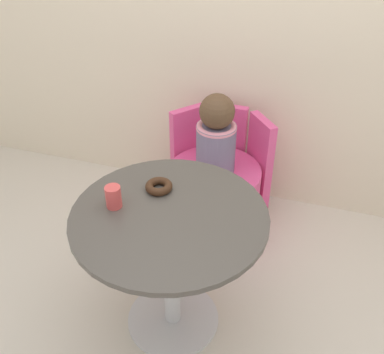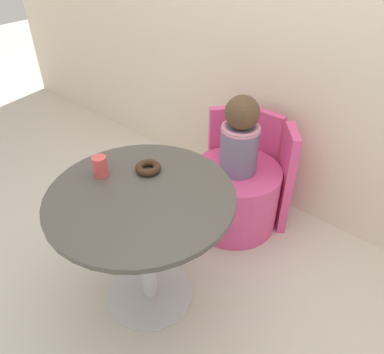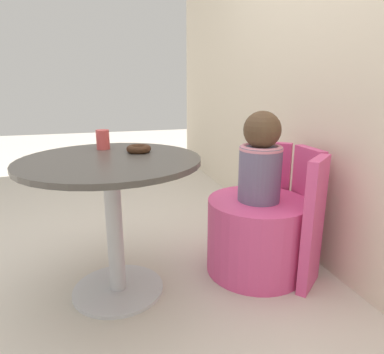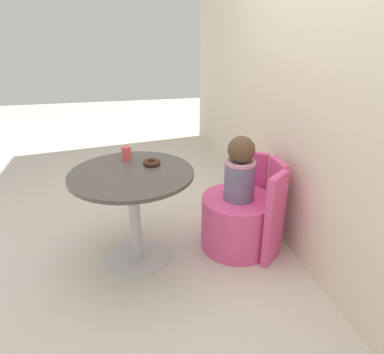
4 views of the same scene
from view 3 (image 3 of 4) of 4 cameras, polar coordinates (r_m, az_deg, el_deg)
name	(u,v)px [view 3 (image 3 of 4)]	position (r m, az deg, el deg)	size (l,w,h in m)	color
ground_plane	(129,301)	(1.78, -10.46, -19.63)	(12.00, 12.00, 0.00)	beige
back_wall	(357,42)	(1.91, 25.74, 19.62)	(6.00, 0.06, 2.40)	beige
round_table	(112,193)	(1.63, -13.16, -2.54)	(0.82, 0.82, 0.68)	silver
tub_chair	(256,235)	(1.93, 10.68, -9.55)	(0.54, 0.54, 0.41)	#E54C8C
booth_backrest	(294,209)	(1.99, 16.68, -5.09)	(0.63, 0.23, 0.68)	#E54C8C
child_figure	(261,159)	(1.80, 11.36, 3.00)	(0.22, 0.22, 0.47)	slate
donut	(139,149)	(1.70, -8.86, 4.67)	(0.12, 0.12, 0.04)	#3D2314
cup	(103,140)	(1.81, -14.63, 6.06)	(0.07, 0.07, 0.10)	#DB4C4C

